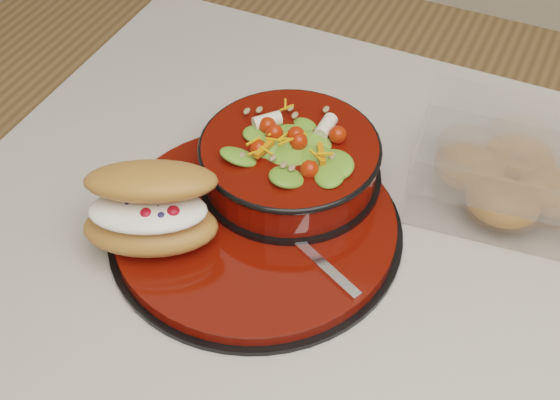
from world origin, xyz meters
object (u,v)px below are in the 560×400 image
at_px(fork, 305,248).
at_px(croissant, 151,209).
at_px(dinner_plate, 256,226).
at_px(pastry_box, 514,171).
at_px(salad_bowl, 290,156).

bearing_deg(fork, croissant, 134.01).
bearing_deg(croissant, dinner_plate, 12.29).
height_order(dinner_plate, pastry_box, pastry_box).
distance_m(dinner_plate, salad_bowl, 0.09).
xyz_separation_m(dinner_plate, pastry_box, (0.24, 0.17, 0.03)).
distance_m(dinner_plate, fork, 0.07).
relative_size(dinner_plate, pastry_box, 1.42).
bearing_deg(fork, pastry_box, -16.64).
xyz_separation_m(salad_bowl, pastry_box, (0.23, 0.09, -0.01)).
height_order(croissant, pastry_box, croissant).
xyz_separation_m(fork, pastry_box, (0.17, 0.18, 0.02)).
xyz_separation_m(dinner_plate, salad_bowl, (0.01, 0.08, 0.04)).
relative_size(dinner_plate, salad_bowl, 1.54).
height_order(salad_bowl, fork, salad_bowl).
relative_size(salad_bowl, pastry_box, 0.92).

